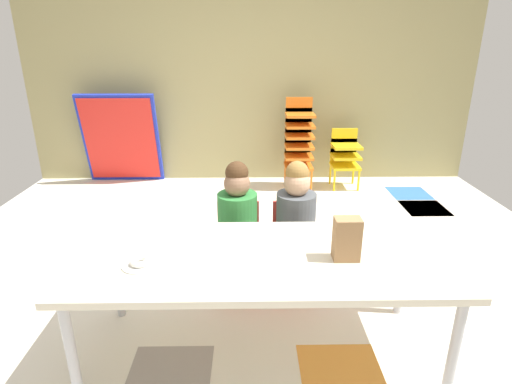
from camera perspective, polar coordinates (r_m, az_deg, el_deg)
ground_plane at (r=3.07m, az=-0.09°, el=-12.25°), size 5.30×4.90×0.02m
back_wall at (r=5.05m, az=-0.67°, el=17.11°), size 5.30×0.10×2.73m
craft_table at (r=2.15m, az=0.88°, el=-9.75°), size 1.92×0.81×0.61m
seated_child_near_camera at (r=2.72m, az=-2.57°, el=-3.29°), size 0.34×0.34×0.92m
seated_child_middle_seat at (r=2.74m, az=5.52°, el=-3.23°), size 0.32×0.32×0.92m
kid_chair_orange_stack at (r=4.81m, az=5.96°, el=7.33°), size 0.32×0.30×1.04m
kid_chair_yellow_stack at (r=4.94m, az=12.22°, el=5.16°), size 0.32×0.30×0.68m
folded_activity_table at (r=5.19m, az=-18.19°, el=6.95°), size 0.90×0.29×1.09m
paper_bag_brown at (r=2.09m, az=12.46°, el=-6.37°), size 0.13×0.09×0.22m
paper_plate_near_edge at (r=2.11m, az=-15.70°, el=-9.65°), size 0.18×0.18×0.01m
donut_powdered_on_plate at (r=2.10m, az=-15.75°, el=-9.20°), size 0.10×0.10×0.03m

